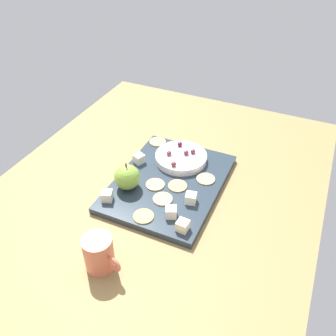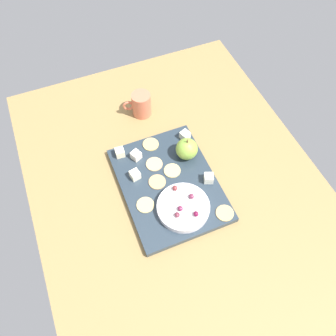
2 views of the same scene
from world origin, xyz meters
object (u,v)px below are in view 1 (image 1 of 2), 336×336
Objects in this scene: cheese_cube_3 at (171,212)px; cracker_5 at (163,199)px; grape_1 at (169,153)px; grape_4 at (180,144)px; cheese_cube_0 at (191,198)px; cracker_3 at (143,216)px; cracker_4 at (158,142)px; cheese_cube_1 at (139,159)px; grape_3 at (193,151)px; cheese_cube_2 at (183,226)px; cracker_1 at (156,185)px; grape_2 at (174,164)px; apple_whole at (127,177)px; cracker_2 at (206,179)px; cracker_0 at (178,185)px; platter at (169,183)px; grape_0 at (186,153)px; cheese_cube_4 at (107,196)px; cup at (99,254)px; serving_dish at (181,158)px.

cheese_cube_3 is 6.51cm from cracker_5.
grape_1 is 5.73cm from grape_4.
cheese_cube_0 is 7.28cm from cheese_cube_3.
cracker_3 is 1.00× the size of cracker_5.
grape_1 is (7.51, 7.47, 2.62)cm from cracker_4.
cheese_cube_1 is 16.33cm from grape_3.
cracker_5 is 3.18× the size of grape_1.
cheese_cube_2 is 0.53× the size of cracker_1.
grape_2 is at bearing 90.33° from cheese_cube_1.
cracker_5 is at bearing 86.86° from apple_whole.
cheese_cube_0 reaches higher than cracker_4.
cracker_2 is at bearing 74.09° from grape_1.
cracker_0 is 14.89cm from cracker_3.
cracker_2 and cracker_5 have the same top height.
platter is 22.86× the size of grape_0.
cheese_cube_3 reaches higher than platter.
apple_whole reaches higher than cracker_2.
cheese_cube_1 is 1.67× the size of grape_2.
cheese_cube_1 is at bearing -88.22° from cracker_2.
cheese_cube_3 is (16.44, 17.79, 0.00)cm from cheese_cube_1.
grape_2 is (-9.75, -9.22, 1.48)cm from cheese_cube_0.
grape_2 reaches higher than cracker_4.
cup is (17.51, 9.15, 1.10)cm from cheese_cube_4.
cheese_cube_2 is 0.28× the size of cup.
cracker_0 is 6.94cm from cracker_5.
cracker_1 is at bearing -133.13° from cheese_cube_2.
serving_dish is at bearing -149.14° from cheese_cube_0.
cracker_2 is (-5.71, 6.10, 0.00)cm from cracker_0.
cheese_cube_2 is 5.35cm from cheese_cube_3.
cracker_0 is 3.18× the size of grape_0.
cheese_cube_3 is at bearing 8.68° from grape_3.
cracker_2 is at bearing 169.47° from cheese_cube_3.
cracker_0 is 22.28cm from cracker_4.
grape_3 is at bearing 120.47° from cheese_cube_1.
platter is at bearing 10.98° from grape_4.
grape_0 reaches higher than cheese_cube_0.
grape_3 is 0.17× the size of cup.
grape_4 is at bearing -151.14° from serving_dish.
serving_dish reaches higher than cracker_2.
grape_3 is at bearing 175.09° from cracker_3.
serving_dish is at bearing -118.59° from cracker_2.
grape_4 reaches higher than cracker_0.
cheese_cube_1 is 0.53× the size of cracker_3.
grape_4 reaches higher than serving_dish.
serving_dish is 2.95× the size of cracker_2.
grape_1 reaches higher than cracker_0.
cracker_3 is at bearing 30.71° from cheese_cube_1.
cracker_2 is 13.86cm from grape_1.
cheese_cube_3 is at bearing -124.21° from cheese_cube_2.
grape_0 is at bearing 167.82° from cracker_1.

